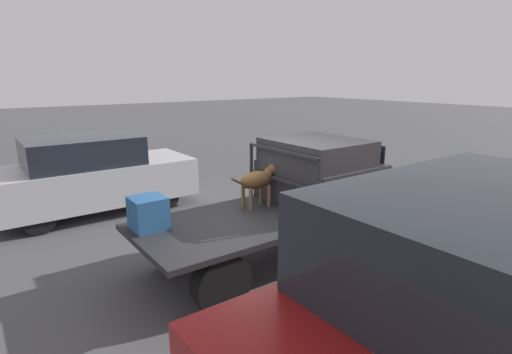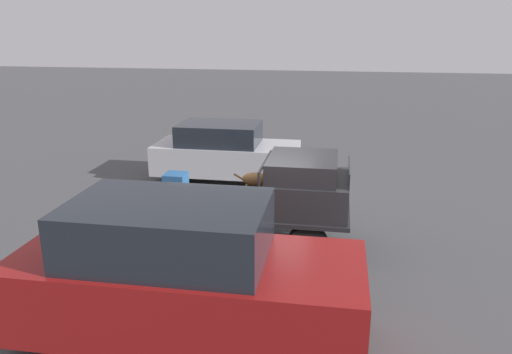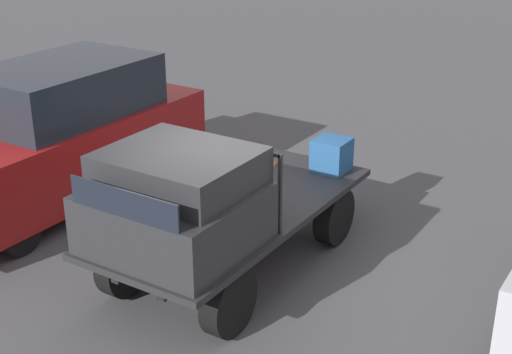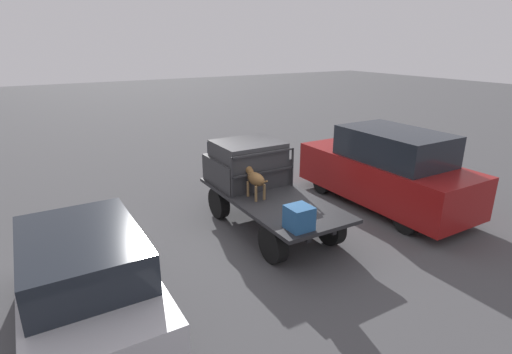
% 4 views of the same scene
% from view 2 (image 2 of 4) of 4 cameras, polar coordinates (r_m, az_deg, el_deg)
% --- Properties ---
extents(ground_plane, '(80.00, 80.00, 0.00)m').
position_cam_2_polar(ground_plane, '(10.47, -0.79, -7.56)').
color(ground_plane, '#474749').
extents(flatbed_truck, '(4.04, 1.81, 0.84)m').
position_cam_2_polar(flatbed_truck, '(10.23, -0.80, -4.49)').
color(flatbed_truck, black).
rests_on(flatbed_truck, ground).
extents(truck_cab, '(1.57, 1.69, 1.06)m').
position_cam_2_polar(truck_cab, '(9.85, 5.78, -0.88)').
color(truck_cab, '#28282B').
rests_on(truck_cab, flatbed_truck).
extents(truck_headboard, '(0.04, 1.69, 0.96)m').
position_cam_2_polar(truck_headboard, '(9.90, 1.08, 0.04)').
color(truck_headboard, '#232326').
rests_on(truck_headboard, flatbed_truck).
extents(dog, '(0.96, 0.29, 0.71)m').
position_cam_2_polar(dog, '(10.31, 0.32, -0.29)').
color(dog, brown).
rests_on(dog, flatbed_truck).
extents(cargo_crate, '(0.46, 0.46, 0.46)m').
position_cam_2_polar(cargo_crate, '(10.90, -9.16, -0.76)').
color(cargo_crate, '#235184').
rests_on(cargo_crate, flatbed_truck).
extents(parked_sedan, '(4.11, 1.75, 1.67)m').
position_cam_2_polar(parked_sedan, '(14.40, -3.56, 2.86)').
color(parked_sedan, black).
rests_on(parked_sedan, ground).
extents(parked_pickup_far, '(4.86, 1.92, 2.10)m').
position_cam_2_polar(parked_pickup_far, '(7.13, -8.32, -11.15)').
color(parked_pickup_far, black).
rests_on(parked_pickup_far, ground).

